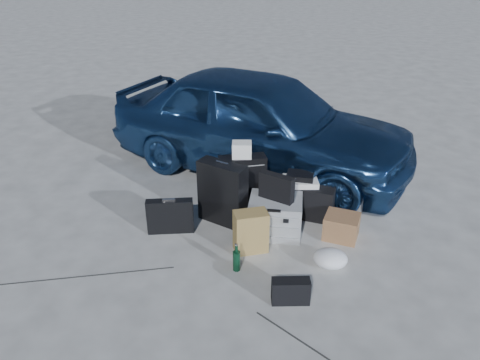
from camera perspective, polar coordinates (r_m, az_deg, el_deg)
name	(u,v)px	position (r m, az deg, el deg)	size (l,w,h in m)	color
ground	(242,260)	(4.88, 0.22, -9.70)	(60.00, 60.00, 0.00)	beige
car	(260,122)	(6.46, 2.47, 7.05)	(1.68, 4.18, 1.42)	#29518A
pelican_case	(275,216)	(5.21, 4.32, -4.41)	(0.57, 0.47, 0.42)	#999C9E
laptop_bag	(276,187)	(5.04, 4.47, -0.89)	(0.39, 0.10, 0.29)	black
briefcase	(170,216)	(5.27, -8.51, -4.39)	(0.51, 0.11, 0.40)	black
suitcase_left	(223,193)	(5.32, -2.14, -1.62)	(0.57, 0.20, 0.74)	black
suitcase_right	(242,182)	(5.64, 0.31, -0.24)	(0.55, 0.20, 0.67)	black
white_carton	(242,150)	(5.46, 0.22, 3.71)	(0.22, 0.18, 0.18)	white
duffel_bag	(301,198)	(5.61, 7.41, -2.21)	(0.80, 0.34, 0.40)	black
flat_box_white	(300,181)	(5.48, 7.38, -0.16)	(0.39, 0.29, 0.07)	white
flat_box_black	(300,176)	(5.46, 7.36, 0.50)	(0.31, 0.22, 0.07)	black
kraft_bag	(251,232)	(4.89, 1.31, -6.31)	(0.34, 0.21, 0.46)	#AB8F4A
cardboard_box	(341,227)	(5.27, 12.26, -5.57)	(0.36, 0.32, 0.27)	#956241
plastic_bag	(331,259)	(4.82, 10.98, -9.38)	(0.34, 0.29, 0.19)	white
messenger_bag	(291,291)	(4.34, 6.20, -13.32)	(0.34, 0.13, 0.24)	black
green_bottle	(237,258)	(4.66, -0.43, -9.44)	(0.07, 0.07, 0.29)	black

